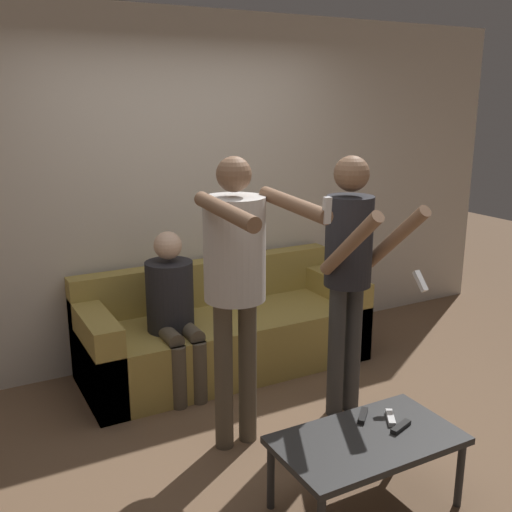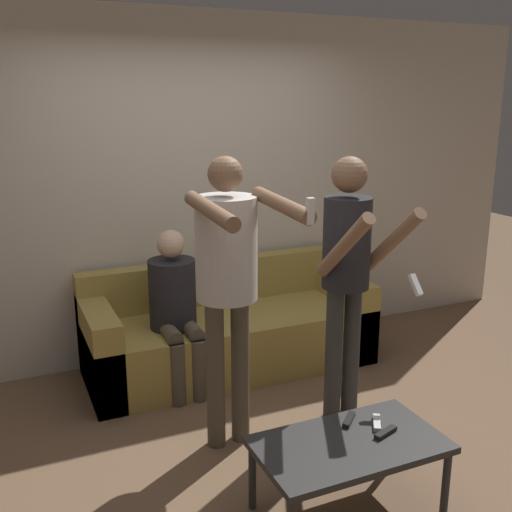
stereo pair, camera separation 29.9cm
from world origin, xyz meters
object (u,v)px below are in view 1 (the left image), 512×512
at_px(remote_mid, 391,418).
at_px(remote_far, 363,416).
at_px(couch, 224,333).
at_px(person_standing_right, 350,260).
at_px(coffee_table, 367,444).
at_px(remote_near, 401,427).
at_px(person_seated, 173,305).
at_px(person_standing_left, 236,268).

height_order(remote_mid, remote_far, same).
bearing_deg(remote_mid, couch, 94.10).
bearing_deg(person_standing_right, remote_far, -120.23).
height_order(coffee_table, remote_near, remote_near).
height_order(person_seated, remote_far, person_seated).
xyz_separation_m(person_standing_left, person_seated, (-0.07, 0.86, -0.48)).
relative_size(couch, remote_near, 14.26).
height_order(remote_near, remote_mid, same).
relative_size(remote_mid, remote_far, 1.09).
bearing_deg(person_standing_right, couch, 111.34).
bearing_deg(couch, person_seated, -160.62).
distance_m(person_standing_right, remote_far, 1.01).
xyz_separation_m(person_seated, remote_mid, (0.60, -1.61, -0.23)).
distance_m(couch, coffee_table, 1.86).
bearing_deg(coffee_table, person_seated, 102.88).
bearing_deg(person_standing_right, person_seated, 135.43).
height_order(person_standing_left, person_seated, person_standing_left).
xyz_separation_m(remote_mid, remote_far, (-0.12, 0.09, 0.00)).
xyz_separation_m(couch, person_standing_left, (-0.40, -1.03, 0.84)).
height_order(person_seated, remote_mid, person_seated).
distance_m(person_standing_left, remote_far, 1.06).
xyz_separation_m(person_standing_right, person_seated, (-0.87, 0.86, -0.41)).
relative_size(couch, coffee_table, 2.33).
bearing_deg(person_standing_left, remote_near, -58.80).
height_order(person_standing_right, coffee_table, person_standing_right).
height_order(remote_near, remote_far, same).
distance_m(person_standing_left, remote_mid, 1.16).
relative_size(person_standing_right, person_seated, 1.48).
relative_size(person_standing_right, remote_far, 12.88).
relative_size(person_standing_left, coffee_table, 1.86).
bearing_deg(person_standing_right, remote_near, -108.70).
height_order(couch, person_seated, person_seated).
bearing_deg(person_seated, remote_mid, -69.61).
height_order(person_standing_left, remote_near, person_standing_left).
bearing_deg(person_standing_right, person_standing_left, -179.97).
height_order(person_seated, coffee_table, person_seated).
bearing_deg(remote_far, remote_mid, -37.02).
xyz_separation_m(couch, person_seated, (-0.47, -0.17, 0.36)).
bearing_deg(person_standing_left, couch, 68.69).
bearing_deg(person_standing_left, person_seated, 94.76).
bearing_deg(person_seated, remote_near, -71.08).
xyz_separation_m(remote_near, remote_mid, (0.01, 0.10, 0.00)).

